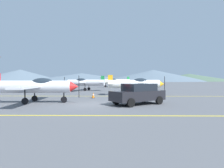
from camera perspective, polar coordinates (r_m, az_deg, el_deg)
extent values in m
plane|color=#54565B|center=(15.23, -5.37, -6.00)|extent=(400.00, 400.00, 0.00)
cube|color=yellow|center=(10.76, -8.08, -9.18)|extent=(80.00, 0.16, 0.01)
cube|color=yellow|center=(22.25, -3.36, -3.58)|extent=(80.00, 0.16, 0.01)
cylinder|color=silver|center=(17.32, -22.41, -0.73)|extent=(6.35, 1.33, 1.02)
cone|color=red|center=(16.43, -10.97, -0.76)|extent=(0.69, 0.90, 0.87)
cube|color=black|center=(16.37, -9.69, -0.76)|extent=(0.04, 0.11, 1.85)
ellipsoid|color=#1E2833|center=(17.03, -19.79, 0.28)|extent=(1.89, 0.93, 0.83)
cube|color=silver|center=(17.19, -21.25, -0.58)|extent=(1.43, 8.20, 0.15)
cylinder|color=black|center=(16.63, -13.96, -2.89)|extent=(0.09, 0.09, 0.93)
cylinder|color=black|center=(16.67, -13.95, -4.48)|extent=(0.52, 0.14, 0.52)
cylinder|color=black|center=(16.47, -24.23, -3.02)|extent=(0.09, 0.09, 0.93)
cylinder|color=black|center=(16.52, -24.21, -4.64)|extent=(0.52, 0.14, 0.52)
cylinder|color=black|center=(18.37, -21.81, -2.53)|extent=(0.09, 0.09, 0.93)
cylinder|color=black|center=(18.41, -21.80, -3.98)|extent=(0.52, 0.14, 0.52)
cylinder|color=white|center=(24.02, 6.37, 0.00)|extent=(6.34, 1.27, 1.02)
cone|color=#F2A519|center=(24.73, 14.38, 0.00)|extent=(0.68, 0.89, 0.87)
cube|color=black|center=(24.83, 15.20, 0.00)|extent=(0.04, 0.11, 1.85)
ellipsoid|color=#1E2833|center=(24.14, 8.34, 0.72)|extent=(1.89, 0.91, 0.83)
cube|color=white|center=(24.07, 7.25, 0.11)|extent=(1.35, 8.19, 0.15)
cube|color=white|center=(23.81, -0.49, 0.10)|extent=(0.74, 2.43, 0.09)
cube|color=#F2A519|center=(23.80, -0.49, 1.33)|extent=(0.59, 0.13, 1.11)
cylinder|color=black|center=(24.53, 12.39, -1.44)|extent=(0.09, 0.09, 0.93)
cylinder|color=black|center=(24.56, 12.38, -2.53)|extent=(0.52, 0.13, 0.52)
cylinder|color=black|center=(23.01, 6.25, -1.61)|extent=(0.09, 0.09, 0.93)
cylinder|color=black|center=(23.05, 6.25, -2.77)|extent=(0.52, 0.13, 0.52)
cylinder|color=black|center=(25.03, 5.63, -1.35)|extent=(0.09, 0.09, 0.93)
cylinder|color=black|center=(25.06, 5.63, -2.42)|extent=(0.52, 0.13, 0.52)
cylinder|color=silver|center=(32.64, -7.67, 0.42)|extent=(6.38, 2.10, 1.02)
cone|color=#1E8C3F|center=(33.91, -13.24, 0.43)|extent=(0.79, 0.97, 0.87)
cube|color=black|center=(34.06, -13.81, 0.43)|extent=(0.06, 0.12, 1.85)
ellipsoid|color=#1E2833|center=(32.91, -9.05, 0.95)|extent=(1.97, 1.14, 0.83)
cube|color=silver|center=(32.76, -8.28, 0.50)|extent=(2.42, 8.21, 0.15)
cube|color=silver|center=(31.84, -2.76, 0.48)|extent=(1.06, 2.49, 0.09)
cube|color=#1E8C3F|center=(31.83, -2.76, 1.40)|extent=(0.59, 0.21, 1.11)
cylinder|color=black|center=(33.57, -11.86, -0.63)|extent=(0.09, 0.09, 0.93)
cylinder|color=black|center=(33.59, -11.86, -1.42)|extent=(0.53, 0.20, 0.52)
cylinder|color=black|center=(33.57, -6.81, -0.60)|extent=(0.09, 0.09, 0.93)
cylinder|color=black|center=(33.59, -6.81, -1.40)|extent=(0.53, 0.20, 0.52)
cylinder|color=black|center=(31.63, -7.93, -0.74)|extent=(0.09, 0.09, 0.93)
cylinder|color=black|center=(31.65, -7.93, -1.59)|extent=(0.53, 0.20, 0.52)
cylinder|color=silver|center=(45.05, 1.31, 0.76)|extent=(6.36, 2.50, 1.02)
cone|color=#1E8C3F|center=(44.32, -3.05, 0.74)|extent=(0.84, 1.00, 0.87)
cube|color=black|center=(44.26, -3.52, 0.74)|extent=(0.06, 0.12, 1.85)
ellipsoid|color=#1E2833|center=(44.85, 0.28, 1.14)|extent=(2.00, 1.25, 0.83)
cube|color=silver|center=(44.96, 0.85, 0.81)|extent=(2.94, 8.16, 0.15)
cube|color=silver|center=(45.84, 4.79, 0.82)|extent=(1.21, 2.49, 0.09)
cube|color=#1E8C3F|center=(45.83, 4.80, 1.46)|extent=(0.59, 0.25, 1.11)
cylinder|color=black|center=(44.49, -1.93, -0.05)|extent=(0.09, 0.09, 0.93)
cylinder|color=black|center=(44.51, -1.93, -0.65)|extent=(0.53, 0.23, 0.52)
cylinder|color=black|center=(46.09, 1.22, 0.01)|extent=(0.09, 0.09, 0.93)
cylinder|color=black|center=(46.11, 1.22, -0.57)|extent=(0.53, 0.23, 0.52)
cylinder|color=black|center=(44.12, 1.87, -0.07)|extent=(0.09, 0.09, 0.93)
cylinder|color=black|center=(44.14, 1.87, -0.67)|extent=(0.53, 0.23, 0.52)
cube|color=black|center=(15.26, 7.57, -3.37)|extent=(4.57, 3.91, 0.75)
cube|color=black|center=(15.31, 8.01, -0.91)|extent=(2.88, 2.66, 0.55)
cylinder|color=black|center=(15.14, 1.24, -4.82)|extent=(0.65, 0.54, 0.64)
cylinder|color=black|center=(13.71, 5.53, -5.50)|extent=(0.65, 0.54, 0.64)
cylinder|color=black|center=(16.90, 9.22, -4.17)|extent=(0.65, 0.54, 0.64)
cylinder|color=black|center=(15.63, 13.69, -4.66)|extent=(0.65, 0.54, 0.64)
cube|color=black|center=(20.15, -5.54, -4.08)|extent=(0.36, 0.36, 0.04)
cone|color=orange|center=(20.12, -5.54, -3.25)|extent=(0.29, 0.29, 0.55)
cylinder|color=white|center=(20.12, -5.54, -3.17)|extent=(0.20, 0.20, 0.08)
cone|color=slate|center=(166.91, -25.39, 2.31)|extent=(66.60, 66.60, 9.04)
cone|color=slate|center=(162.15, -8.97, 2.02)|extent=(88.89, 88.89, 6.45)
cone|color=slate|center=(155.65, 11.93, 2.45)|extent=(80.68, 80.68, 8.80)
cone|color=#4C6651|center=(173.04, 21.64, 1.83)|extent=(71.69, 71.69, 6.02)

